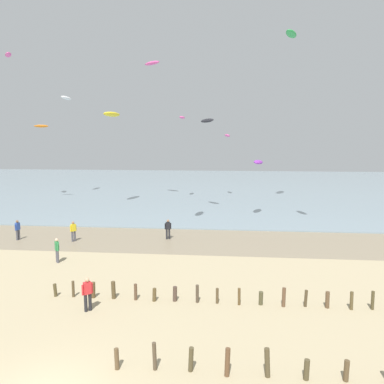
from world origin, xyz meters
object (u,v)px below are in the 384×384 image
(person_far_down_beach, at_px, (88,293))
(kite_aloft_12, at_px, (8,55))
(kite_aloft_3, at_px, (258,162))
(kite_aloft_6, at_px, (291,34))
(person_by_waterline, at_px, (73,231))
(person_trailing_behind, at_px, (168,229))
(kite_aloft_4, at_px, (207,121))
(kite_aloft_5, at_px, (41,126))
(kite_aloft_10, at_px, (66,98))
(kite_aloft_1, at_px, (112,114))
(person_mid_beach, at_px, (18,229))
(kite_aloft_7, at_px, (182,117))
(kite_aloft_2, at_px, (152,63))
(kite_aloft_9, at_px, (227,136))
(person_nearest_camera, at_px, (57,250))

(person_far_down_beach, relative_size, kite_aloft_12, 0.73)
(kite_aloft_3, height_order, kite_aloft_6, kite_aloft_6)
(person_by_waterline, bearing_deg, person_far_down_beach, -64.30)
(person_trailing_behind, height_order, kite_aloft_12, kite_aloft_12)
(person_by_waterline, height_order, kite_aloft_4, kite_aloft_4)
(kite_aloft_5, xyz_separation_m, kite_aloft_10, (1.55, 4.86, 4.24))
(kite_aloft_1, bearing_deg, kite_aloft_10, 61.01)
(person_by_waterline, distance_m, person_far_down_beach, 13.74)
(person_mid_beach, distance_m, person_far_down_beach, 16.47)
(person_far_down_beach, distance_m, kite_aloft_4, 28.11)
(person_mid_beach, bearing_deg, person_by_waterline, -0.25)
(kite_aloft_6, bearing_deg, kite_aloft_7, -83.91)
(kite_aloft_3, bearing_deg, kite_aloft_7, 58.94)
(kite_aloft_1, bearing_deg, kite_aloft_3, -94.80)
(person_mid_beach, height_order, person_trailing_behind, same)
(kite_aloft_4, height_order, kite_aloft_5, kite_aloft_4)
(kite_aloft_1, bearing_deg, kite_aloft_12, 98.77)
(kite_aloft_3, bearing_deg, kite_aloft_5, 90.08)
(kite_aloft_4, xyz_separation_m, kite_aloft_6, (9.75, 4.87, 10.43))
(person_by_waterline, relative_size, kite_aloft_10, 0.59)
(person_trailing_behind, height_order, kite_aloft_2, kite_aloft_2)
(kite_aloft_2, relative_size, kite_aloft_7, 1.34)
(kite_aloft_6, relative_size, kite_aloft_9, 1.62)
(person_trailing_behind, height_order, kite_aloft_10, kite_aloft_10)
(person_far_down_beach, distance_m, person_trailing_behind, 14.00)
(person_far_down_beach, relative_size, kite_aloft_9, 0.80)
(person_mid_beach, bearing_deg, kite_aloft_4, 41.80)
(person_trailing_behind, distance_m, kite_aloft_1, 20.59)
(person_by_waterline, bearing_deg, kite_aloft_3, 34.89)
(kite_aloft_6, relative_size, kite_aloft_10, 1.19)
(kite_aloft_7, relative_size, kite_aloft_10, 0.72)
(person_far_down_beach, height_order, kite_aloft_4, kite_aloft_4)
(kite_aloft_4, relative_size, kite_aloft_6, 0.67)
(person_far_down_beach, bearing_deg, kite_aloft_4, 80.43)
(kite_aloft_10, bearing_deg, kite_aloft_5, -18.24)
(kite_aloft_5, height_order, kite_aloft_12, kite_aloft_12)
(kite_aloft_12, bearing_deg, kite_aloft_7, -106.29)
(kite_aloft_1, xyz_separation_m, kite_aloft_4, (11.93, -2.81, -0.97))
(kite_aloft_4, relative_size, kite_aloft_10, 0.80)
(kite_aloft_4, bearing_deg, person_nearest_camera, -64.40)
(person_nearest_camera, relative_size, kite_aloft_4, 0.74)
(kite_aloft_2, xyz_separation_m, kite_aloft_9, (9.92, 4.51, -9.31))
(person_by_waterline, xyz_separation_m, kite_aloft_5, (-12.39, 19.64, 9.39))
(person_nearest_camera, xyz_separation_m, kite_aloft_3, (14.86, 16.51, 5.17))
(person_trailing_behind, xyz_separation_m, kite_aloft_9, (4.88, 23.67, 8.19))
(person_by_waterline, distance_m, kite_aloft_9, 29.32)
(person_far_down_beach, xyz_separation_m, kite_aloft_1, (-7.54, 28.83, 10.67))
(kite_aloft_2, bearing_deg, kite_aloft_7, 52.96)
(person_trailing_behind, bearing_deg, kite_aloft_7, 93.41)
(person_mid_beach, distance_m, kite_aloft_5, 23.01)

